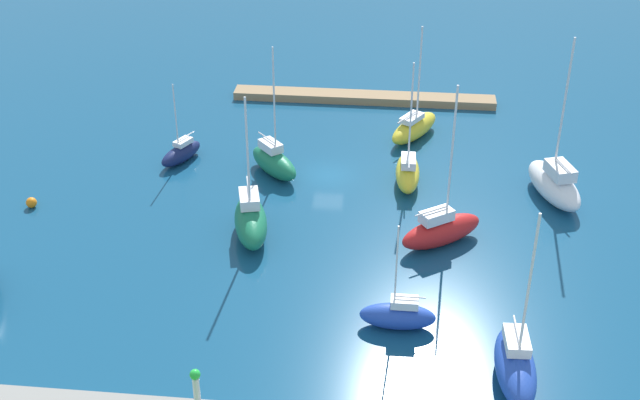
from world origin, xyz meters
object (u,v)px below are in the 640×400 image
(sailboat_green_outer_mooring, at_px, (251,220))
(sailboat_green_far_south, at_px, (274,161))
(mooring_buoy_orange, at_px, (31,203))
(sailboat_red_inner_mooring, at_px, (441,229))
(sailboat_blue_center_basin, at_px, (515,365))
(sailboat_yellow_lone_north, at_px, (408,172))
(sailboat_navy_off_beacon, at_px, (181,153))
(pier_dock, at_px, (364,97))
(sailboat_white_east_end, at_px, (554,183))
(sailboat_blue_lone_south, at_px, (398,315))
(harbor_beacon, at_px, (197,394))
(sailboat_yellow_mid_basin, at_px, (414,127))

(sailboat_green_outer_mooring, xyz_separation_m, sailboat_green_far_south, (-0.26, -9.57, -0.21))
(sailboat_green_far_south, xyz_separation_m, mooring_buoy_orange, (17.87, 7.24, -0.76))
(sailboat_red_inner_mooring, relative_size, sailboat_blue_center_basin, 1.06)
(sailboat_yellow_lone_north, distance_m, sailboat_navy_off_beacon, 19.28)
(pier_dock, xyz_separation_m, sailboat_red_inner_mooring, (-6.92, 24.96, 0.83))
(sailboat_navy_off_beacon, height_order, sailboat_white_east_end, sailboat_white_east_end)
(sailboat_blue_lone_south, bearing_deg, sailboat_green_outer_mooring, -40.97)
(harbor_beacon, height_order, sailboat_yellow_lone_north, sailboat_yellow_lone_north)
(harbor_beacon, xyz_separation_m, sailboat_blue_lone_south, (-10.10, -10.37, -2.25))
(sailboat_blue_lone_south, bearing_deg, sailboat_blue_center_basin, 147.51)
(sailboat_navy_off_beacon, bearing_deg, sailboat_blue_lone_south, 68.84)
(sailboat_blue_lone_south, xyz_separation_m, sailboat_blue_center_basin, (-6.70, 4.26, 0.32))
(harbor_beacon, distance_m, sailboat_yellow_mid_basin, 39.04)
(sailboat_green_far_south, relative_size, mooring_buoy_orange, 13.48)
(sailboat_blue_lone_south, distance_m, sailboat_yellow_mid_basin, 27.05)
(sailboat_blue_lone_south, bearing_deg, sailboat_red_inner_mooring, -106.30)
(pier_dock, xyz_separation_m, sailboat_white_east_end, (-15.89, 17.45, 0.93))
(sailboat_blue_lone_south, height_order, sailboat_navy_off_beacon, sailboat_blue_lone_south)
(sailboat_blue_center_basin, bearing_deg, harbor_beacon, -72.24)
(harbor_beacon, relative_size, sailboat_yellow_lone_north, 0.36)
(sailboat_red_inner_mooring, distance_m, mooring_buoy_orange, 31.40)
(pier_dock, xyz_separation_m, sailboat_green_far_south, (6.54, 15.76, 0.79))
(sailboat_blue_center_basin, bearing_deg, sailboat_yellow_mid_basin, -171.65)
(pier_dock, relative_size, sailboat_white_east_end, 1.96)
(pier_dock, distance_m, mooring_buoy_orange, 33.53)
(sailboat_yellow_lone_north, xyz_separation_m, sailboat_yellow_mid_basin, (-0.48, -8.61, -0.07))
(sailboat_white_east_end, bearing_deg, sailboat_yellow_mid_basin, 30.38)
(sailboat_blue_lone_south, distance_m, sailboat_green_outer_mooring, 14.39)
(sailboat_navy_off_beacon, relative_size, sailboat_red_inner_mooring, 0.58)
(sailboat_blue_lone_south, distance_m, sailboat_green_far_south, 21.75)
(mooring_buoy_orange, bearing_deg, sailboat_blue_lone_south, 157.59)
(sailboat_red_inner_mooring, bearing_deg, sailboat_green_far_south, 110.80)
(sailboat_green_outer_mooring, bearing_deg, sailboat_red_inner_mooring, 77.73)
(pier_dock, bearing_deg, sailboat_navy_off_beacon, 44.16)
(pier_dock, relative_size, sailboat_blue_lone_south, 3.45)
(sailboat_yellow_lone_north, xyz_separation_m, mooring_buoy_orange, (28.85, 6.68, -0.71))
(sailboat_navy_off_beacon, relative_size, sailboat_white_east_end, 0.55)
(sailboat_navy_off_beacon, distance_m, sailboat_white_east_end, 30.78)
(sailboat_blue_lone_south, height_order, sailboat_green_far_south, sailboat_green_far_south)
(pier_dock, distance_m, sailboat_green_far_south, 17.08)
(pier_dock, relative_size, harbor_beacon, 6.86)
(sailboat_green_outer_mooring, bearing_deg, sailboat_blue_center_basin, 38.30)
(sailboat_red_inner_mooring, distance_m, sailboat_yellow_mid_basin, 17.36)
(sailboat_red_inner_mooring, bearing_deg, sailboat_blue_lone_south, -141.08)
(pier_dock, bearing_deg, sailboat_blue_center_basin, 105.45)
(sailboat_navy_off_beacon, bearing_deg, harbor_beacon, 42.00)
(sailboat_white_east_end, distance_m, sailboat_red_inner_mooring, 11.69)
(sailboat_navy_off_beacon, relative_size, sailboat_blue_center_basin, 0.62)
(pier_dock, bearing_deg, harbor_beacon, 82.39)
(harbor_beacon, distance_m, sailboat_red_inner_mooring, 24.04)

